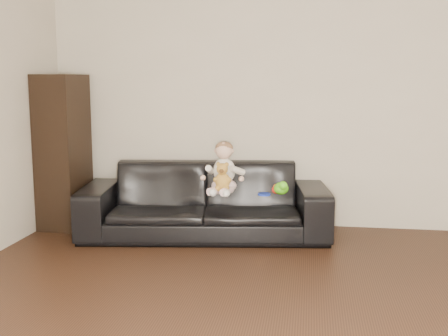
% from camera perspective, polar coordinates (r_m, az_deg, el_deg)
% --- Properties ---
extents(wall_back, '(5.00, 0.00, 5.00)m').
position_cam_1_polar(wall_back, '(5.47, 8.23, 7.55)').
color(wall_back, beige).
rests_on(wall_back, ground).
extents(sofa, '(2.34, 1.17, 0.65)m').
position_cam_1_polar(sofa, '(5.18, -1.96, -3.30)').
color(sofa, black).
rests_on(sofa, floor).
extents(cabinet, '(0.39, 0.52, 1.47)m').
position_cam_1_polar(cabinet, '(5.63, -16.02, 1.59)').
color(cabinet, black).
rests_on(cabinet, floor).
extents(shelf_item, '(0.19, 0.26, 0.28)m').
position_cam_1_polar(shelf_item, '(5.59, -15.98, 4.96)').
color(shelf_item, silver).
rests_on(shelf_item, cabinet).
extents(baby, '(0.35, 0.42, 0.45)m').
position_cam_1_polar(baby, '(4.97, -0.02, -0.24)').
color(baby, '#F6D0D3').
rests_on(baby, sofa).
extents(teddy_bear, '(0.16, 0.16, 0.24)m').
position_cam_1_polar(teddy_bear, '(4.84, -0.16, -0.89)').
color(teddy_bear, '#B88734').
rests_on(teddy_bear, sofa).
extents(toy_green, '(0.18, 0.20, 0.11)m').
position_cam_1_polar(toy_green, '(4.94, 5.82, -2.08)').
color(toy_green, '#56CF18').
rests_on(toy_green, sofa).
extents(toy_rattle, '(0.08, 0.08, 0.07)m').
position_cam_1_polar(toy_rattle, '(4.97, 5.29, -2.21)').
color(toy_rattle, red).
rests_on(toy_rattle, sofa).
extents(toy_blue_disc, '(0.13, 0.13, 0.02)m').
position_cam_1_polar(toy_blue_disc, '(4.91, 4.10, -2.68)').
color(toy_blue_disc, '#1831C1').
rests_on(toy_blue_disc, sofa).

